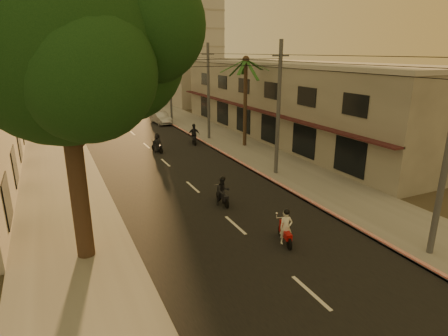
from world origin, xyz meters
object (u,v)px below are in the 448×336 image
at_px(scooter_mid_a, 223,192).
at_px(scooter_red, 286,228).
at_px(broadleaf_tree, 72,45).
at_px(parked_car, 161,118).
at_px(palm_tree, 246,65).
at_px(scooter_far_a, 157,143).
at_px(scooter_mid_b, 194,135).

bearing_deg(scooter_mid_a, scooter_red, -79.90).
height_order(broadleaf_tree, parked_car, broadleaf_tree).
bearing_deg(parked_car, palm_tree, -78.19).
xyz_separation_m(scooter_red, scooter_mid_a, (-0.65, 5.23, 0.01)).
bearing_deg(palm_tree, scooter_red, -112.30).
distance_m(scooter_far_a, parked_car, 13.25).
bearing_deg(scooter_red, scooter_mid_b, 96.86).
bearing_deg(palm_tree, scooter_mid_b, 143.25).
bearing_deg(palm_tree, parked_car, 105.01).
distance_m(broadleaf_tree, scooter_mid_b, 21.30).
relative_size(palm_tree, scooter_far_a, 4.81).
xyz_separation_m(scooter_red, scooter_far_a, (-0.89, 17.92, 0.02)).
bearing_deg(scooter_red, parked_car, 99.96).
xyz_separation_m(palm_tree, scooter_red, (-6.79, -16.57, -6.39)).
bearing_deg(scooter_mid_a, scooter_far_a, 94.07).
xyz_separation_m(broadleaf_tree, scooter_mid_b, (10.81, 16.69, -7.61)).
distance_m(palm_tree, scooter_mid_b, 7.87).
bearing_deg(parked_car, broadleaf_tree, -114.50).
height_order(broadleaf_tree, scooter_mid_b, broadleaf_tree).
height_order(broadleaf_tree, scooter_far_a, broadleaf_tree).
relative_size(scooter_mid_b, parked_car, 0.44).
bearing_deg(scooter_mid_b, scooter_mid_a, -90.23).
bearing_deg(scooter_mid_b, scooter_far_a, -144.83).
xyz_separation_m(palm_tree, scooter_far_a, (-7.68, 1.35, -6.37)).
distance_m(broadleaf_tree, scooter_far_a, 18.40).
relative_size(scooter_mid_b, scooter_far_a, 1.12).
bearing_deg(scooter_far_a, scooter_mid_a, -104.02).
distance_m(scooter_mid_b, scooter_far_a, 4.16).
relative_size(broadleaf_tree, scooter_red, 7.12).
bearing_deg(broadleaf_tree, scooter_far_a, 65.50).
bearing_deg(scooter_far_a, palm_tree, -25.03).
height_order(scooter_mid_a, scooter_mid_b, scooter_mid_b).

